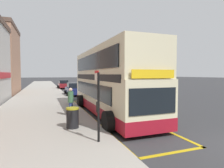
# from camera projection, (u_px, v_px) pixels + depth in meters

# --- Properties ---
(ground_plane) EXTENTS (260.00, 260.00, 0.00)m
(ground_plane) POSITION_uv_depth(u_px,v_px,m) (80.00, 88.00, 36.53)
(ground_plane) COLOR #333335
(pavement_near) EXTENTS (6.00, 76.00, 0.14)m
(pavement_near) POSITION_uv_depth(u_px,v_px,m) (42.00, 89.00, 34.11)
(pavement_near) COLOR #A39E93
(pavement_near) RESTS_ON ground
(double_decker_bus) EXTENTS (3.25, 11.11, 4.40)m
(double_decker_bus) POSITION_uv_depth(u_px,v_px,m) (109.00, 84.00, 12.83)
(double_decker_bus) COLOR beige
(double_decker_bus) RESTS_ON ground
(bus_bay_markings) EXTENTS (2.91, 13.70, 0.01)m
(bus_bay_markings) POSITION_uv_depth(u_px,v_px,m) (108.00, 114.00, 12.76)
(bus_bay_markings) COLOR gold
(bus_bay_markings) RESTS_ON ground
(bus_stop_sign) EXTENTS (0.09, 0.51, 2.71)m
(bus_stop_sign) POSITION_uv_depth(u_px,v_px,m) (98.00, 100.00, 7.10)
(bus_stop_sign) COLOR black
(bus_stop_sign) RESTS_ON pavement_near
(parked_car_maroon_distant) EXTENTS (2.09, 4.20, 1.62)m
(parked_car_maroon_distant) POSITION_uv_depth(u_px,v_px,m) (64.00, 84.00, 34.88)
(parked_car_maroon_distant) COLOR maroon
(parked_car_maroon_distant) RESTS_ON ground
(parked_car_navy_far) EXTENTS (2.09, 4.20, 1.62)m
(parked_car_navy_far) POSITION_uv_depth(u_px,v_px,m) (74.00, 89.00, 23.59)
(parked_car_navy_far) COLOR navy
(parked_car_navy_far) RESTS_ON ground
(pedestrian_waiting_near_sign) EXTENTS (0.34, 0.34, 1.73)m
(pedestrian_waiting_near_sign) POSITION_uv_depth(u_px,v_px,m) (71.00, 101.00, 11.44)
(pedestrian_waiting_near_sign) COLOR #33478C
(pedestrian_waiting_near_sign) RESTS_ON pavement_near
(litter_bin) EXTENTS (0.61, 0.61, 0.98)m
(litter_bin) POSITION_uv_depth(u_px,v_px,m) (73.00, 118.00, 8.91)
(litter_bin) COLOR black
(litter_bin) RESTS_ON pavement_near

